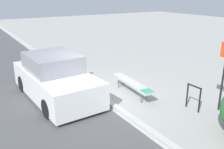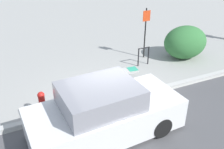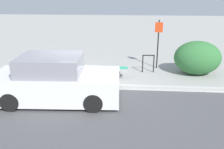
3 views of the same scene
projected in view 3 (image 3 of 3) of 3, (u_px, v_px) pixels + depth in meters
ground_plane at (86, 87)px, 9.74m from camera, size 60.00×60.00×0.00m
curb at (86, 86)px, 9.72m from camera, size 60.00×0.20×0.13m
bench at (101, 68)px, 10.67m from camera, size 2.34×0.57×0.49m
bike_rack at (148, 62)px, 11.37m from camera, size 0.55×0.05×0.83m
sign_post at (158, 40)px, 11.71m from camera, size 0.36×0.08×2.30m
fire_hydrant at (35, 73)px, 10.15m from camera, size 0.36×0.22×0.77m
shrub_hedge at (197, 58)px, 11.05m from camera, size 2.05×1.59×1.50m
parked_car_near at (56, 81)px, 8.35m from camera, size 4.27×2.00×1.57m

